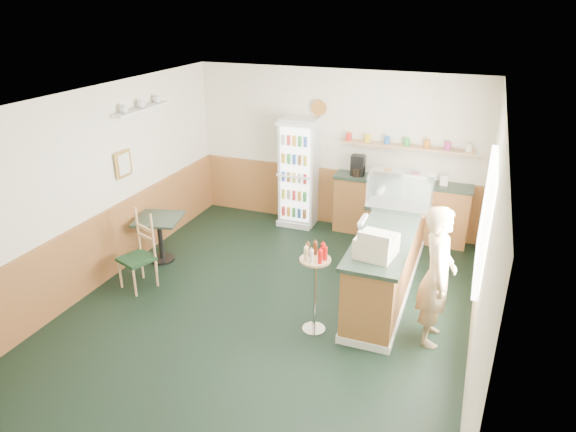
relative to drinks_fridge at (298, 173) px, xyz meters
The scene contains 13 objects.
ground 2.96m from the drinks_fridge, 78.06° to the right, with size 6.00×6.00×0.00m, color black.
room_envelope 2.12m from the drinks_fridge, 80.04° to the right, with size 5.04×6.02×2.72m.
service_counter 2.60m from the drinks_fridge, 40.81° to the right, with size 0.68×3.01×1.01m.
back_counter 1.81m from the drinks_fridge, ahead, with size 2.24×0.42×1.69m.
drinks_fridge is the anchor object (origin of this frame).
display_case 2.28m from the drinks_fridge, 31.40° to the right, with size 0.89×0.46×0.50m.
cash_register 3.33m from the drinks_fridge, 54.51° to the right, with size 0.42×0.44×0.24m, color beige.
shopkeeper 3.74m from the drinks_fridge, 45.28° to the right, with size 0.57×0.41×1.70m, color tan.
condiment_stand 3.26m from the drinks_fridge, 66.67° to the right, with size 0.37×0.37×1.14m.
newspaper_rack 2.40m from the drinks_fridge, 48.57° to the right, with size 0.09×0.40×0.82m.
cafe_table 2.61m from the drinks_fridge, 124.91° to the right, with size 0.79×0.79×0.71m.
cafe_chair 3.13m from the drinks_fridge, 115.16° to the right, with size 0.53×0.53×1.10m.
dog_doorstop 2.51m from the drinks_fridge, 51.05° to the right, with size 0.21×0.28×0.26m.
Camera 1 is at (2.29, -5.25, 3.76)m, focal length 32.00 mm.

